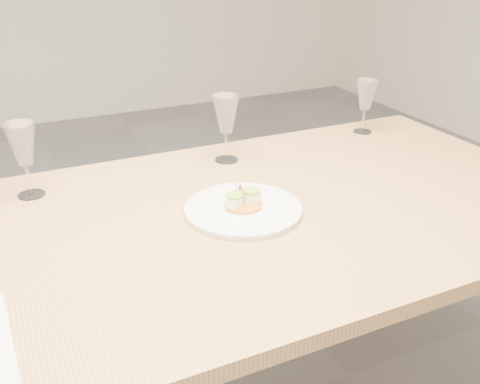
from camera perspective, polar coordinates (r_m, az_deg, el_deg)
name	(u,v)px	position (r m, az deg, el deg)	size (l,w,h in m)	color
dining_table	(154,254)	(1.37, -9.20, -6.52)	(2.40, 1.00, 0.75)	tan
dinner_plate	(243,208)	(1.40, 0.36, -1.72)	(0.31, 0.31, 0.08)	white
wine_glass_1	(23,146)	(1.56, -22.18, 4.59)	(0.08, 0.08, 0.21)	white
wine_glass_2	(226,116)	(1.69, -1.51, 8.16)	(0.09, 0.09, 0.22)	white
wine_glass_3	(366,96)	(2.02, 13.29, 9.92)	(0.08, 0.08, 0.20)	white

